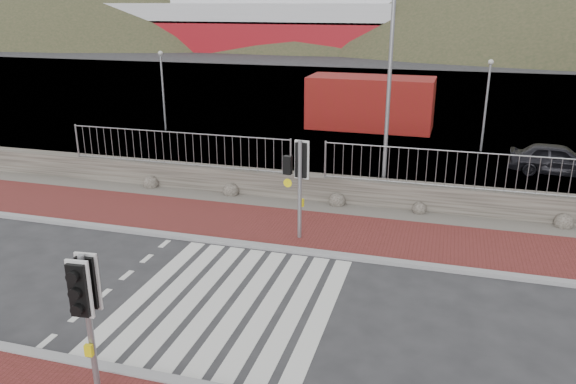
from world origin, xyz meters
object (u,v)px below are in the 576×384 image
(streetlight, at_px, (394,72))
(car_a, at_px, (557,159))
(traffic_signal_far, at_px, (298,169))
(shipping_container, at_px, (370,103))
(ferry, at_px, (244,10))
(traffic_signal_near, at_px, (86,297))

(streetlight, height_order, car_a, streetlight)
(traffic_signal_far, distance_m, shipping_container, 15.59)
(shipping_container, height_order, car_a, shipping_container)
(ferry, relative_size, streetlight, 6.47)
(streetlight, bearing_deg, traffic_signal_near, -103.37)
(traffic_signal_far, bearing_deg, ferry, -62.05)
(traffic_signal_far, relative_size, streetlight, 0.38)
(ferry, xyz_separation_m, streetlight, (27.25, -59.81, -1.01))
(car_a, bearing_deg, traffic_signal_far, 144.23)
(traffic_signal_far, height_order, shipping_container, traffic_signal_far)
(traffic_signal_near, xyz_separation_m, shipping_container, (1.37, 23.09, -0.58))
(traffic_signal_near, xyz_separation_m, car_a, (9.73, 16.56, -1.33))
(traffic_signal_near, height_order, streetlight, streetlight)
(ferry, distance_m, streetlight, 65.73)
(streetlight, height_order, shipping_container, streetlight)
(ferry, xyz_separation_m, car_a, (33.36, -55.00, -4.75))
(traffic_signal_near, height_order, traffic_signal_far, traffic_signal_far)
(ferry, relative_size, car_a, 13.84)
(ferry, height_order, car_a, ferry)
(ferry, bearing_deg, traffic_signal_far, -68.52)
(traffic_signal_near, height_order, car_a, traffic_signal_near)
(shipping_container, xyz_separation_m, car_a, (8.35, -6.53, -0.75))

